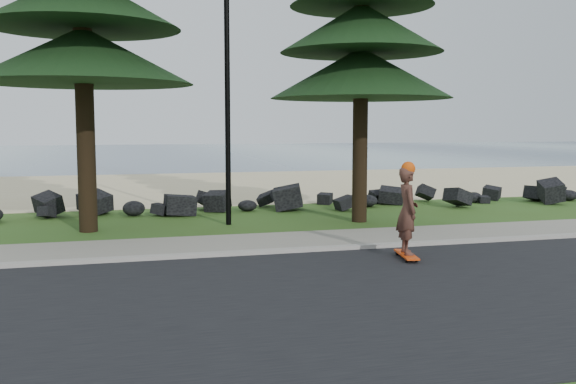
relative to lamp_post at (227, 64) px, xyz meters
name	(u,v)px	position (x,y,z in m)	size (l,w,h in m)	color
ground	(255,246)	(0.00, -3.20, -4.13)	(160.00, 160.00, 0.00)	#37531A
road	(320,301)	(0.00, -7.70, -4.12)	(160.00, 7.00, 0.02)	black
kerb	(264,252)	(0.00, -4.10, -4.08)	(160.00, 0.20, 0.10)	#A9A298
sidewalk	(253,243)	(0.00, -3.00, -4.09)	(160.00, 2.00, 0.08)	#9E9684
beach_sand	(183,186)	(0.00, 11.30, -4.13)	(160.00, 15.00, 0.01)	beige
ocean	(144,153)	(0.00, 47.80, -4.13)	(160.00, 58.00, 0.01)	#38506C
seawall_boulders	(215,213)	(0.00, 2.40, -4.13)	(60.00, 2.40, 1.10)	black
lamp_post	(227,64)	(0.00, 0.00, 0.00)	(0.25, 0.14, 8.14)	black
skateboarder	(407,211)	(2.54, -5.30, -3.19)	(0.51, 1.04, 1.87)	#E0400D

